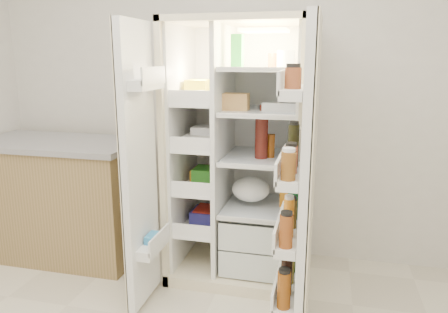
# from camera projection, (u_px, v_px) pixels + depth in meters

# --- Properties ---
(wall_back) EXTENTS (4.00, 0.02, 2.70)m
(wall_back) POSITION_uv_depth(u_px,v_px,m) (240.00, 84.00, 3.25)
(wall_back) COLOR silver
(wall_back) RESTS_ON floor
(refrigerator) EXTENTS (0.92, 0.70, 1.80)m
(refrigerator) POSITION_uv_depth(u_px,v_px,m) (243.00, 173.00, 3.04)
(refrigerator) COLOR beige
(refrigerator) RESTS_ON floor
(freezer_door) EXTENTS (0.15, 0.40, 1.72)m
(freezer_door) POSITION_uv_depth(u_px,v_px,m) (140.00, 170.00, 2.55)
(freezer_door) COLOR white
(freezer_door) RESTS_ON floor
(fridge_door) EXTENTS (0.17, 0.58, 1.72)m
(fridge_door) POSITION_uv_depth(u_px,v_px,m) (304.00, 189.00, 2.24)
(fridge_door) COLOR white
(fridge_door) RESTS_ON floor
(kitchen_counter) EXTENTS (1.28, 0.68, 0.93)m
(kitchen_counter) POSITION_uv_depth(u_px,v_px,m) (62.00, 198.00, 3.35)
(kitchen_counter) COLOR olive
(kitchen_counter) RESTS_ON floor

